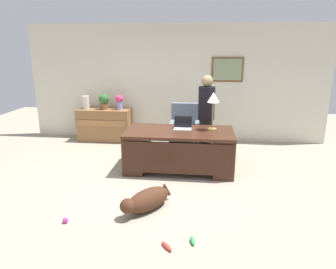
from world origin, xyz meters
TOP-DOWN VIEW (x-y plane):
  - ground_plane at (0.00, 0.00)m, footprint 12.00×12.00m
  - back_wall at (0.01, 2.60)m, footprint 7.00×0.16m
  - desk at (0.26, 0.58)m, footprint 1.92×0.97m
  - credenza at (-1.66, 2.25)m, footprint 1.25×0.50m
  - armchair at (0.30, 1.62)m, footprint 0.60×0.59m
  - person_standing at (0.73, 1.29)m, footprint 0.32×0.32m
  - dog_lying at (-0.07, -0.92)m, footprint 0.68×0.76m
  - laptop at (0.31, 0.76)m, footprint 0.32×0.22m
  - desk_lamp at (0.85, 0.76)m, footprint 0.22×0.22m
  - vase_with_flowers at (-1.28, 2.25)m, footprint 0.17×0.17m
  - vase_empty at (-2.09, 2.25)m, footprint 0.16×0.16m
  - potted_plant at (-1.64, 2.25)m, footprint 0.24×0.24m
  - dog_toy_ball at (-1.04, -1.35)m, footprint 0.07×0.07m
  - dog_toy_bone at (0.31, -1.72)m, footprint 0.16×0.19m
  - dog_toy_plush at (0.60, -1.58)m, footprint 0.08×0.17m

SIDE VIEW (x-z plane):
  - ground_plane at x=0.00m, z-range 0.00..0.00m
  - dog_toy_bone at x=0.31m, z-range 0.00..0.05m
  - dog_toy_plush at x=0.60m, z-range 0.00..0.05m
  - dog_toy_ball at x=-1.04m, z-range 0.00..0.07m
  - dog_lying at x=-0.07m, z-range 0.00..0.30m
  - credenza at x=-1.66m, z-range 0.00..0.76m
  - desk at x=0.26m, z-range 0.04..0.77m
  - armchair at x=0.30m, z-range -0.05..0.98m
  - laptop at x=0.31m, z-range 0.68..0.91m
  - person_standing at x=0.73m, z-range 0.03..1.69m
  - vase_empty at x=-2.09m, z-range 0.76..1.07m
  - vase_with_flowers at x=-1.28m, z-range 0.78..1.12m
  - potted_plant at x=-1.64m, z-range 0.78..1.14m
  - desk_lamp at x=0.85m, z-range 0.94..1.62m
  - back_wall at x=0.01m, z-range 0.00..2.70m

